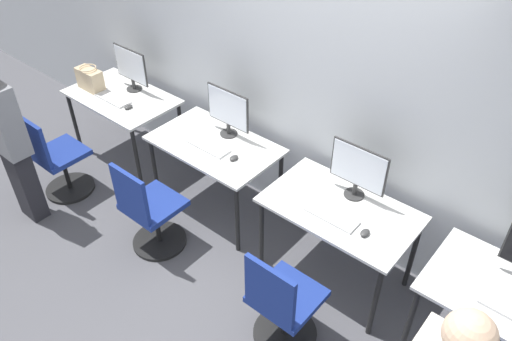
{
  "coord_description": "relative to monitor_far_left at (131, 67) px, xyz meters",
  "views": [
    {
      "loc": [
        1.95,
        -2.19,
        3.29
      ],
      "look_at": [
        0.0,
        0.14,
        0.91
      ],
      "focal_mm": 35.0,
      "sensor_mm": 36.0,
      "label": 1
    }
  ],
  "objects": [
    {
      "name": "keyboard_far_left",
      "position": [
        -0.0,
        -0.27,
        -0.24
      ],
      "size": [
        0.41,
        0.15,
        0.02
      ],
      "color": "silver",
      "rests_on": "desk_far_left"
    },
    {
      "name": "keyboard_left",
      "position": [
        1.31,
        -0.25,
        -0.24
      ],
      "size": [
        0.41,
        0.15,
        0.02
      ],
      "color": "silver",
      "rests_on": "desk_left"
    },
    {
      "name": "monitor_far_left",
      "position": [
        0.0,
        0.0,
        0.0
      ],
      "size": [
        0.46,
        0.16,
        0.45
      ],
      "color": "#2D2D2D",
      "rests_on": "desk_far_left"
    },
    {
      "name": "mouse_left",
      "position": [
        1.61,
        -0.24,
        -0.23
      ],
      "size": [
        0.06,
        0.09,
        0.03
      ],
      "color": "#333333",
      "rests_on": "desk_left"
    },
    {
      "name": "person_far_left",
      "position": [
        0.04,
        -1.37,
        -0.14
      ],
      "size": [
        0.36,
        0.21,
        1.59
      ],
      "color": "#232328",
      "rests_on": "ground_plane"
    },
    {
      "name": "mouse_right",
      "position": [
        2.91,
        -0.3,
        -0.23
      ],
      "size": [
        0.06,
        0.09,
        0.03
      ],
      "color": "#333333",
      "rests_on": "desk_right"
    },
    {
      "name": "office_chair_far_left",
      "position": [
        -0.02,
        -1.0,
        -0.62
      ],
      "size": [
        0.48,
        0.48,
        0.92
      ],
      "color": "black",
      "rests_on": "ground_plane"
    },
    {
      "name": "desk_far_left",
      "position": [
        -0.0,
        -0.17,
        -0.33
      ],
      "size": [
        1.15,
        0.69,
        0.76
      ],
      "color": "silver",
      "rests_on": "ground_plane"
    },
    {
      "name": "office_chair_right",
      "position": [
        2.68,
        -0.94,
        -0.62
      ],
      "size": [
        0.48,
        0.48,
        0.92
      ],
      "color": "black",
      "rests_on": "ground_plane"
    },
    {
      "name": "handbag",
      "position": [
        -0.34,
        -0.28,
        -0.13
      ],
      "size": [
        0.3,
        0.18,
        0.25
      ],
      "color": "tan",
      "rests_on": "desk_far_left"
    },
    {
      "name": "monitor_right",
      "position": [
        2.63,
        0.02,
        0.0
      ],
      "size": [
        0.46,
        0.16,
        0.45
      ],
      "color": "#2D2D2D",
      "rests_on": "desk_right"
    },
    {
      "name": "desk_left",
      "position": [
        1.31,
        -0.17,
        -0.33
      ],
      "size": [
        1.15,
        0.69,
        0.76
      ],
      "color": "silver",
      "rests_on": "ground_plane"
    },
    {
      "name": "ground_plane",
      "position": [
        1.97,
        -0.52,
        -1.0
      ],
      "size": [
        20.0,
        20.0,
        0.0
      ],
      "primitive_type": "plane",
      "color": "#4C4C51"
    },
    {
      "name": "mouse_far_left",
      "position": [
        0.26,
        -0.28,
        -0.23
      ],
      "size": [
        0.06,
        0.09,
        0.03
      ],
      "color": "#333333",
      "rests_on": "desk_far_left"
    },
    {
      "name": "desk_right",
      "position": [
        2.63,
        -0.17,
        -0.33
      ],
      "size": [
        1.15,
        0.69,
        0.76
      ],
      "color": "silver",
      "rests_on": "ground_plane"
    },
    {
      "name": "office_chair_left",
      "position": [
        1.24,
        -0.91,
        -0.62
      ],
      "size": [
        0.48,
        0.48,
        0.92
      ],
      "color": "black",
      "rests_on": "ground_plane"
    },
    {
      "name": "keyboard_right",
      "position": [
        2.63,
        -0.3,
        -0.24
      ],
      "size": [
        0.41,
        0.15,
        0.02
      ],
      "color": "silver",
      "rests_on": "desk_right"
    },
    {
      "name": "monitor_left",
      "position": [
        1.31,
        0.02,
        0.0
      ],
      "size": [
        0.46,
        0.16,
        0.45
      ],
      "color": "#2D2D2D",
      "rests_on": "desk_left"
    },
    {
      "name": "wall_back",
      "position": [
        1.97,
        0.3,
        0.4
      ],
      "size": [
        12.0,
        0.05,
        2.8
      ],
      "color": "#B7BCC1",
      "rests_on": "ground_plane"
    }
  ]
}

